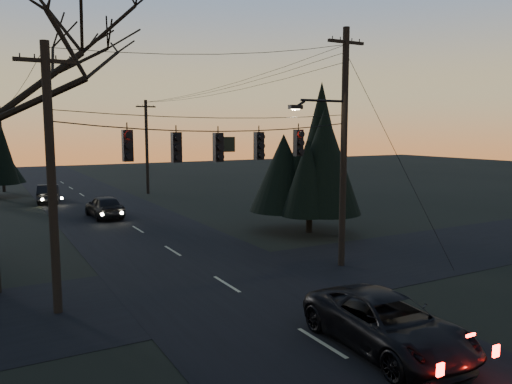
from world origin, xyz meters
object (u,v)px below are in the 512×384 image
suv_near (387,324)px  sedan_oncoming_a (105,207)px  utility_pole_right (341,265)px  evergreen_right (310,156)px  sedan_oncoming_b (48,194)px  utility_pole_far_l (4,192)px  utility_pole_left (58,313)px  utility_pole_far_r (148,194)px

suv_near → sedan_oncoming_a: size_ratio=1.17×
utility_pole_right → evergreen_right: (2.85, 6.47, 4.39)m
sedan_oncoming_a → sedan_oncoming_b: 9.61m
utility_pole_right → evergreen_right: bearing=66.2°
utility_pole_far_l → suv_near: bearing=-80.4°
sedan_oncoming_a → sedan_oncoming_b: bearing=-78.2°
utility_pole_far_l → sedan_oncoming_b: 10.10m
utility_pole_right → utility_pole_left: utility_pole_right is taller
utility_pole_left → evergreen_right: size_ratio=1.12×
utility_pole_far_r → evergreen_right: size_ratio=1.12×
utility_pole_far_r → utility_pole_far_l: utility_pole_far_r is taller
utility_pole_far_r → utility_pole_far_l: size_ratio=1.06×
utility_pole_left → evergreen_right: (14.35, 6.47, 4.39)m
utility_pole_right → utility_pole_far_l: size_ratio=1.25×
utility_pole_far_l → suv_near: (7.28, -43.16, 0.72)m
utility_pole_right → evergreen_right: size_ratio=1.32×
utility_pole_far_r → utility_pole_far_l: bearing=145.2°
utility_pole_left → suv_near: (7.28, -7.16, 0.72)m
sedan_oncoming_b → utility_pole_right: bearing=116.6°
evergreen_right → suv_near: evergreen_right is taller
utility_pole_far_r → sedan_oncoming_b: bearing=-169.1°
utility_pole_far_l → utility_pole_right: bearing=-72.3°
evergreen_right → sedan_oncoming_b: 23.26m
utility_pole_right → utility_pole_far_r: utility_pole_right is taller
evergreen_right → sedan_oncoming_b: size_ratio=1.72×
utility_pole_left → sedan_oncoming_b: (2.80, 26.32, 0.73)m
utility_pole_far_r → sedan_oncoming_b: 8.89m
utility_pole_right → sedan_oncoming_a: 18.16m
utility_pole_far_l → sedan_oncoming_a: size_ratio=1.81×
evergreen_right → sedan_oncoming_a: 14.43m
utility_pole_right → suv_near: 8.34m
utility_pole_left → sedan_oncoming_a: bearing=73.0°
sedan_oncoming_a → utility_pole_far_r: bearing=-122.5°
sedan_oncoming_a → suv_near: bearing=92.3°
utility_pole_right → sedan_oncoming_b: bearing=108.3°
utility_pole_far_r → utility_pole_right: bearing=-90.0°
sedan_oncoming_a → utility_pole_far_l: bearing=-77.3°
evergreen_right → utility_pole_right: bearing=-113.8°
utility_pole_far_l → sedan_oncoming_b: utility_pole_far_l is taller
utility_pole_right → evergreen_right: 8.33m
utility_pole_far_r → suv_near: 35.42m
utility_pole_left → evergreen_right: evergreen_right is taller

